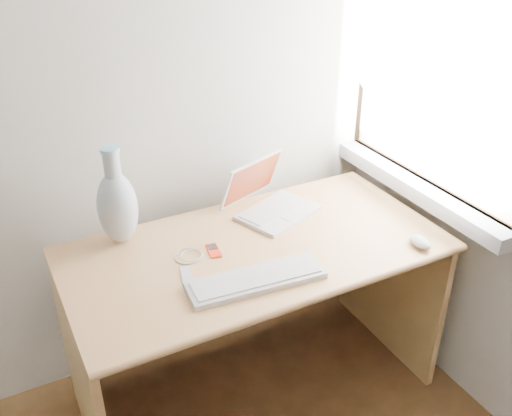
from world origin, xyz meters
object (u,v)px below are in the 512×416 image
laptop (273,199)px  external_keyboard (256,279)px  desk (246,280)px  vase (117,205)px

laptop → external_keyboard: size_ratio=0.76×
laptop → desk: bearing=-167.4°
laptop → vase: 0.61m
desk → external_keyboard: (-0.10, -0.27, 0.22)m
desk → laptop: (0.18, 0.12, 0.25)m
desk → laptop: bearing=33.3°
laptop → vase: (-0.60, 0.06, 0.10)m
external_keyboard → desk: bearing=75.3°
desk → vase: size_ratio=3.71×
vase → laptop: bearing=-5.5°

